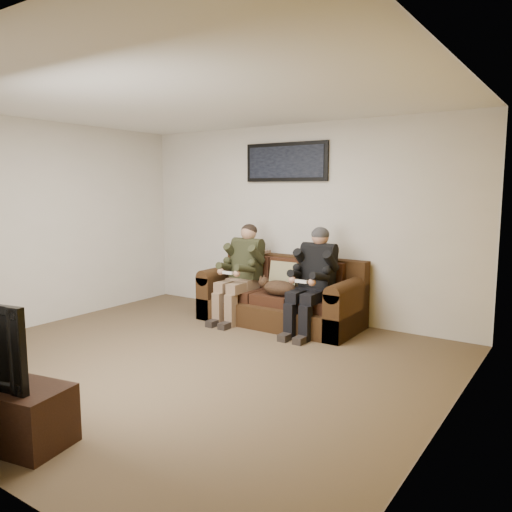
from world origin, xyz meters
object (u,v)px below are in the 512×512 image
Objects in this scene: sofa at (283,298)px; framed_poster at (286,162)px; person_left at (242,267)px; person_right at (314,275)px; cat at (278,287)px.

sofa is 1.67× the size of framed_poster.
person_right is at bearing 0.02° from person_left.
person_right reaches higher than person_left.
cat is (0.62, -0.08, -0.19)m from person_left.
sofa is 1.64× the size of person_left.
person_right is at bearing 9.91° from cat.
sofa is 1.83m from framed_poster.
person_left is 1.93× the size of cat.
person_left is 1.54m from framed_poster.
sofa is 3.17× the size of cat.
person_right is 1.02× the size of framed_poster.
person_right is (1.07, 0.00, 0.00)m from person_left.
cat is (0.09, -0.25, 0.20)m from sofa.
framed_poster reaches higher than sofa.
person_left is at bearing -179.98° from person_right.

